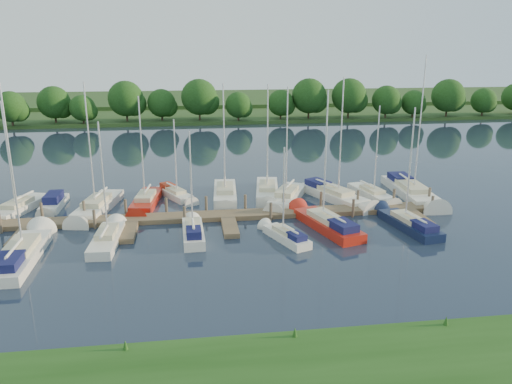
{
  "coord_description": "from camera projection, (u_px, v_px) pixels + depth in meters",
  "views": [
    {
      "loc": [
        -2.98,
        -32.58,
        14.26
      ],
      "look_at": [
        2.52,
        8.0,
        2.2
      ],
      "focal_mm": 35.0,
      "sensor_mm": 36.0,
      "label": 1
    }
  ],
  "objects": [
    {
      "name": "sailboat_n_9",
      "position": [
        372.0,
        195.0,
        48.66
      ],
      "size": [
        2.9,
        7.35,
        9.24
      ],
      "rotation": [
        0.0,
        0.0,
        3.34
      ],
      "color": "silver",
      "rests_on": "ground"
    },
    {
      "name": "sailboat_n_8",
      "position": [
        335.0,
        196.0,
        47.94
      ],
      "size": [
        5.45,
        9.27,
        12.03
      ],
      "rotation": [
        0.0,
        0.0,
        3.57
      ],
      "color": "silver",
      "rests_on": "ground"
    },
    {
      "name": "dock",
      "position": [
        228.0,
        218.0,
        42.28
      ],
      "size": [
        40.0,
        6.0,
        0.4
      ],
      "color": "brown",
      "rests_on": "ground"
    },
    {
      "name": "sailboat_s_2",
      "position": [
        193.0,
        233.0,
        38.41
      ],
      "size": [
        1.69,
        6.51,
        8.67
      ],
      "rotation": [
        0.0,
        0.0,
        0.03
      ],
      "color": "silver",
      "rests_on": "ground"
    },
    {
      "name": "far_shore",
      "position": [
        202.0,
        113.0,
        106.6
      ],
      "size": [
        180.0,
        30.0,
        0.6
      ],
      "primitive_type": "cube",
      "color": "#23451A",
      "rests_on": "ground"
    },
    {
      "name": "sailboat_n_3",
      "position": [
        146.0,
        203.0,
        46.11
      ],
      "size": [
        2.73,
        8.23,
        10.49
      ],
      "rotation": [
        0.0,
        0.0,
        3.02
      ],
      "color": "#B11D10",
      "rests_on": "ground"
    },
    {
      "name": "sailboat_s_4",
      "position": [
        326.0,
        224.0,
        40.41
      ],
      "size": [
        4.21,
        9.01,
        11.47
      ],
      "rotation": [
        0.0,
        0.0,
        0.29
      ],
      "color": "#B11D10",
      "rests_on": "ground"
    },
    {
      "name": "distant_hill",
      "position": [
        199.0,
        99.0,
        130.25
      ],
      "size": [
        220.0,
        40.0,
        1.4
      ],
      "primitive_type": "cube",
      "color": "#324C21",
      "rests_on": "ground"
    },
    {
      "name": "sailboat_n_2",
      "position": [
        97.0,
        208.0,
        44.56
      ],
      "size": [
        3.63,
        9.38,
        11.85
      ],
      "rotation": [
        0.0,
        0.0,
        2.95
      ],
      "color": "silver",
      "rests_on": "ground"
    },
    {
      "name": "mooring_pilings",
      "position": [
        227.0,
        209.0,
        43.23
      ],
      "size": [
        38.24,
        2.84,
        2.0
      ],
      "color": "#473D33",
      "rests_on": "ground"
    },
    {
      "name": "sailboat_n_5",
      "position": [
        225.0,
        195.0,
        48.48
      ],
      "size": [
        2.63,
        8.99,
        11.42
      ],
      "rotation": [
        0.0,
        0.0,
        3.07
      ],
      "color": "silver",
      "rests_on": "ground"
    },
    {
      "name": "sailboat_s_3",
      "position": [
        285.0,
        236.0,
        37.93
      ],
      "size": [
        3.08,
        5.67,
        7.46
      ],
      "rotation": [
        0.0,
        0.0,
        0.38
      ],
      "color": "silver",
      "rests_on": "ground"
    },
    {
      "name": "sailboat_n_0",
      "position": [
        18.0,
        209.0,
        44.27
      ],
      "size": [
        3.77,
        8.06,
        10.25
      ],
      "rotation": [
        0.0,
        0.0,
        2.85
      ],
      "color": "silver",
      "rests_on": "ground"
    },
    {
      "name": "sailboat_n_6",
      "position": [
        267.0,
        192.0,
        49.55
      ],
      "size": [
        3.2,
        8.93,
        11.2
      ],
      "rotation": [
        0.0,
        0.0,
        2.99
      ],
      "color": "silver",
      "rests_on": "ground"
    },
    {
      "name": "sailboat_n_10",
      "position": [
        412.0,
        193.0,
        49.13
      ],
      "size": [
        2.97,
        11.11,
        13.98
      ],
      "rotation": [
        0.0,
        0.0,
        3.11
      ],
      "color": "silver",
      "rests_on": "ground"
    },
    {
      "name": "treeline",
      "position": [
        194.0,
        103.0,
        92.89
      ],
      "size": [
        145.49,
        9.63,
        8.3
      ],
      "color": "#38281C",
      "rests_on": "ground"
    },
    {
      "name": "ground",
      "position": [
        236.0,
        255.0,
        35.38
      ],
      "size": [
        260.0,
        260.0,
        0.0
      ],
      "primitive_type": "plane",
      "color": "#1B2636",
      "rests_on": "ground"
    },
    {
      "name": "sailboat_s_0",
      "position": [
        22.0,
        255.0,
        34.55
      ],
      "size": [
        2.43,
        9.86,
        12.5
      ],
      "rotation": [
        0.0,
        0.0,
        0.01
      ],
      "color": "silver",
      "rests_on": "ground"
    },
    {
      "name": "motorboat",
      "position": [
        54.0,
        204.0,
        45.44
      ],
      "size": [
        1.66,
        5.6,
        1.64
      ],
      "rotation": [
        0.0,
        0.0,
        3.13
      ],
      "color": "silver",
      "rests_on": "ground"
    },
    {
      "name": "sailboat_s_5",
      "position": [
        408.0,
        224.0,
        40.46
      ],
      "size": [
        2.95,
        7.97,
        10.08
      ],
      "rotation": [
        0.0,
        0.0,
        0.17
      ],
      "color": "#111A38",
      "rests_on": "ground"
    },
    {
      "name": "sailboat_n_4",
      "position": [
        175.0,
        195.0,
        48.55
      ],
      "size": [
        3.88,
        5.96,
        8.01
      ],
      "rotation": [
        0.0,
        0.0,
        3.63
      ],
      "color": "silver",
      "rests_on": "ground"
    },
    {
      "name": "sailboat_n_7",
      "position": [
        287.0,
        199.0,
        47.34
      ],
      "size": [
        5.15,
        8.49,
        11.24
      ],
      "rotation": [
        0.0,
        0.0,
        2.69
      ],
      "color": "silver",
      "rests_on": "ground"
    },
    {
      "name": "sailboat_s_1",
      "position": [
        108.0,
        239.0,
        37.41
      ],
      "size": [
        2.02,
        7.35,
        9.51
      ],
      "rotation": [
        0.0,
        0.0,
        -0.05
      ],
      "color": "silver",
      "rests_on": "ground"
    }
  ]
}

